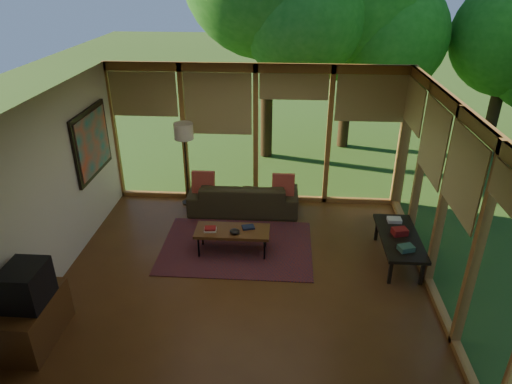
# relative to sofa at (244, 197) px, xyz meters

# --- Properties ---
(floor) EXTENTS (5.50, 5.50, 0.00)m
(floor) POSITION_rel_sofa_xyz_m (0.20, -2.00, -0.30)
(floor) COLOR brown
(floor) RESTS_ON ground
(ceiling) EXTENTS (5.50, 5.50, 0.00)m
(ceiling) POSITION_rel_sofa_xyz_m (0.20, -2.00, 2.40)
(ceiling) COLOR white
(ceiling) RESTS_ON ground
(wall_left) EXTENTS (0.04, 5.00, 2.70)m
(wall_left) POSITION_rel_sofa_xyz_m (-2.55, -2.00, 1.05)
(wall_left) COLOR beige
(wall_left) RESTS_ON ground
(wall_front) EXTENTS (5.50, 0.04, 2.70)m
(wall_front) POSITION_rel_sofa_xyz_m (0.20, -4.50, 1.05)
(wall_front) COLOR beige
(wall_front) RESTS_ON ground
(window_wall_back) EXTENTS (5.50, 0.12, 2.70)m
(window_wall_back) POSITION_rel_sofa_xyz_m (0.20, 0.50, 1.05)
(window_wall_back) COLOR #A56C33
(window_wall_back) RESTS_ON ground
(window_wall_right) EXTENTS (0.12, 5.00, 2.70)m
(window_wall_right) POSITION_rel_sofa_xyz_m (2.95, -2.00, 1.05)
(window_wall_right) COLOR #A56C33
(window_wall_right) RESTS_ON ground
(tree_far) EXTENTS (2.62, 2.62, 4.14)m
(tree_far) POSITION_rel_sofa_xyz_m (5.68, 3.21, 2.51)
(tree_far) COLOR #382514
(tree_far) RESTS_ON ground
(rug) EXTENTS (2.50, 1.77, 0.01)m
(rug) POSITION_rel_sofa_xyz_m (0.00, -1.29, -0.29)
(rug) COLOR maroon
(rug) RESTS_ON floor
(sofa) EXTENTS (2.07, 0.84, 0.60)m
(sofa) POSITION_rel_sofa_xyz_m (0.00, 0.00, 0.00)
(sofa) COLOR #352E1A
(sofa) RESTS_ON floor
(pillow_left) EXTENTS (0.42, 0.22, 0.44)m
(pillow_left) POSITION_rel_sofa_xyz_m (-0.75, -0.05, 0.29)
(pillow_left) COLOR maroon
(pillow_left) RESTS_ON sofa
(pillow_right) EXTENTS (0.41, 0.22, 0.43)m
(pillow_right) POSITION_rel_sofa_xyz_m (0.75, -0.05, 0.29)
(pillow_right) COLOR maroon
(pillow_right) RESTS_ON sofa
(ct_book_lower) EXTENTS (0.21, 0.16, 0.03)m
(ct_book_lower) POSITION_rel_sofa_xyz_m (-0.39, -1.48, 0.14)
(ct_book_lower) COLOR beige
(ct_book_lower) RESTS_ON coffee_table
(ct_book_upper) EXTENTS (0.19, 0.15, 0.03)m
(ct_book_upper) POSITION_rel_sofa_xyz_m (-0.39, -1.48, 0.17)
(ct_book_upper) COLOR maroon
(ct_book_upper) RESTS_ON coffee_table
(ct_book_side) EXTENTS (0.23, 0.20, 0.03)m
(ct_book_side) POSITION_rel_sofa_xyz_m (0.21, -1.35, 0.14)
(ct_book_side) COLOR black
(ct_book_side) RESTS_ON coffee_table
(ct_bowl) EXTENTS (0.16, 0.16, 0.07)m
(ct_bowl) POSITION_rel_sofa_xyz_m (0.01, -1.53, 0.16)
(ct_bowl) COLOR black
(ct_bowl) RESTS_ON coffee_table
(media_cabinet) EXTENTS (0.50, 1.00, 0.60)m
(media_cabinet) POSITION_rel_sofa_xyz_m (-2.27, -3.55, -0.00)
(media_cabinet) COLOR brown
(media_cabinet) RESTS_ON floor
(television) EXTENTS (0.45, 0.55, 0.50)m
(television) POSITION_rel_sofa_xyz_m (-2.25, -3.55, 0.55)
(television) COLOR black
(television) RESTS_ON media_cabinet
(console_book_a) EXTENTS (0.26, 0.22, 0.08)m
(console_book_a) POSITION_rel_sofa_xyz_m (2.60, -1.88, 0.19)
(console_book_a) COLOR #315747
(console_book_a) RESTS_ON side_console
(console_book_b) EXTENTS (0.26, 0.21, 0.10)m
(console_book_b) POSITION_rel_sofa_xyz_m (2.60, -1.43, 0.21)
(console_book_b) COLOR maroon
(console_book_b) RESTS_ON side_console
(console_book_c) EXTENTS (0.22, 0.16, 0.06)m
(console_book_c) POSITION_rel_sofa_xyz_m (2.60, -1.03, 0.18)
(console_book_c) COLOR beige
(console_book_c) RESTS_ON side_console
(floor_lamp) EXTENTS (0.36, 0.36, 1.65)m
(floor_lamp) POSITION_rel_sofa_xyz_m (-1.12, 0.24, 1.10)
(floor_lamp) COLOR black
(floor_lamp) RESTS_ON floor
(coffee_table) EXTENTS (1.20, 0.50, 0.43)m
(coffee_table) POSITION_rel_sofa_xyz_m (-0.04, -1.43, 0.09)
(coffee_table) COLOR brown
(coffee_table) RESTS_ON floor
(side_console) EXTENTS (0.60, 1.40, 0.46)m
(side_console) POSITION_rel_sofa_xyz_m (2.60, -1.48, 0.11)
(side_console) COLOR black
(side_console) RESTS_ON floor
(wall_painting) EXTENTS (0.06, 1.35, 1.15)m
(wall_painting) POSITION_rel_sofa_xyz_m (-2.51, -0.60, 1.25)
(wall_painting) COLOR black
(wall_painting) RESTS_ON wall_left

